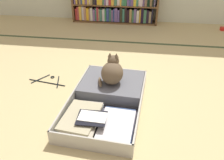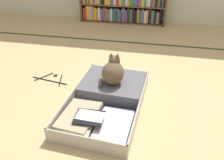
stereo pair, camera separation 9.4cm
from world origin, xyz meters
name	(u,v)px [view 2 (the right image)]	position (x,y,z in m)	size (l,w,h in m)	color
ground_plane	(122,104)	(0.00, 0.00, 0.00)	(10.00, 10.00, 0.00)	tan
tatami_border	(138,43)	(0.00, 1.40, 0.00)	(4.80, 0.05, 0.00)	#3B4D2E
open_suitcase	(107,97)	(-0.13, 0.00, 0.05)	(0.65, 1.02, 0.12)	#B3B1A7
black_cat	(113,72)	(-0.11, 0.14, 0.23)	(0.24, 0.24, 0.27)	brown
clothes_hanger	(52,79)	(-0.78, 0.26, 0.01)	(0.40, 0.24, 0.01)	black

